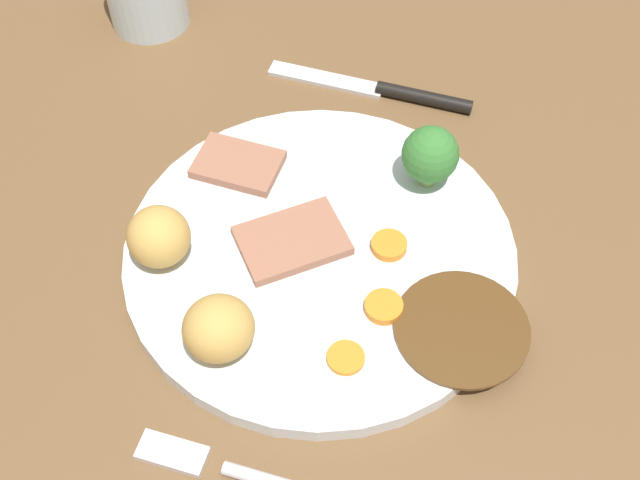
{
  "coord_description": "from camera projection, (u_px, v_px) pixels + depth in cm",
  "views": [
    {
      "loc": [
        -38.62,
        -9.71,
        54.29
      ],
      "look_at": [
        -2.95,
        -2.11,
        6.0
      ],
      "focal_mm": 46.4,
      "sensor_mm": 36.0,
      "label": 1
    }
  ],
  "objects": [
    {
      "name": "meat_slice_under",
      "position": [
        238.0,
        164.0,
        0.66
      ],
      "size": [
        5.39,
        7.16,
        0.8
      ],
      "primitive_type": "cube",
      "rotation": [
        0.0,
        0.0,
        1.45
      ],
      "color": "#9E664C",
      "rests_on": "dinner_plate"
    },
    {
      "name": "knife",
      "position": [
        387.0,
        91.0,
        0.73
      ],
      "size": [
        3.28,
        18.55,
        1.2
      ],
      "rotation": [
        0.0,
        0.0,
        1.47
      ],
      "color": "black",
      "rests_on": "dining_table"
    },
    {
      "name": "dinner_plate",
      "position": [
        320.0,
        254.0,
        0.62
      ],
      "size": [
        29.22,
        29.22,
        1.4
      ],
      "primitive_type": "cylinder",
      "color": "white",
      "rests_on": "dining_table"
    },
    {
      "name": "carrot_coin_front",
      "position": [
        384.0,
        307.0,
        0.58
      ],
      "size": [
        2.73,
        2.73,
        0.68
      ],
      "primitive_type": "cylinder",
      "color": "orange",
      "rests_on": "dinner_plate"
    },
    {
      "name": "fork",
      "position": [
        244.0,
        474.0,
        0.52
      ],
      "size": [
        2.67,
        15.32,
        0.9
      ],
      "rotation": [
        0.0,
        0.0,
        1.49
      ],
      "color": "silver",
      "rests_on": "dining_table"
    },
    {
      "name": "dining_table",
      "position": [
        302.0,
        238.0,
        0.66
      ],
      "size": [
        120.0,
        84.0,
        3.6
      ],
      "primitive_type": "cube",
      "color": "brown",
      "rests_on": "ground"
    },
    {
      "name": "carrot_coin_side",
      "position": [
        346.0,
        358.0,
        0.56
      ],
      "size": [
        2.6,
        2.6,
        0.4
      ],
      "primitive_type": "cylinder",
      "color": "orange",
      "rests_on": "dinner_plate"
    },
    {
      "name": "carrot_coin_back",
      "position": [
        389.0,
        245.0,
        0.61
      ],
      "size": [
        2.68,
        2.68,
        0.69
      ],
      "primitive_type": "cylinder",
      "color": "orange",
      "rests_on": "dinner_plate"
    },
    {
      "name": "roast_potato_right",
      "position": [
        218.0,
        328.0,
        0.55
      ],
      "size": [
        6.85,
        6.85,
        4.26
      ],
      "primitive_type": "ellipsoid",
      "rotation": [
        0.0,
        0.0,
        0.77
      ],
      "color": "tan",
      "rests_on": "dinner_plate"
    },
    {
      "name": "meat_slice_main",
      "position": [
        296.0,
        241.0,
        0.61
      ],
      "size": [
        8.87,
        9.46,
        0.8
      ],
      "primitive_type": "cube",
      "rotation": [
        0.0,
        0.0,
        5.32
      ],
      "color": "#9E664C",
      "rests_on": "dinner_plate"
    },
    {
      "name": "gravy_pool",
      "position": [
        462.0,
        328.0,
        0.57
      ],
      "size": [
        9.47,
        9.47,
        0.3
      ],
      "primitive_type": "cylinder",
      "color": "#563819",
      "rests_on": "dinner_plate"
    },
    {
      "name": "broccoli_floret",
      "position": [
        430.0,
        155.0,
        0.63
      ],
      "size": [
        4.44,
        4.44,
        5.26
      ],
      "color": "#8CB766",
      "rests_on": "dinner_plate"
    },
    {
      "name": "roast_potato_left",
      "position": [
        159.0,
        237.0,
        0.59
      ],
      "size": [
        6.32,
        6.27,
        4.36
      ],
      "primitive_type": "ellipsoid",
      "rotation": [
        0.0,
        0.0,
        2.05
      ],
      "color": "tan",
      "rests_on": "dinner_plate"
    }
  ]
}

